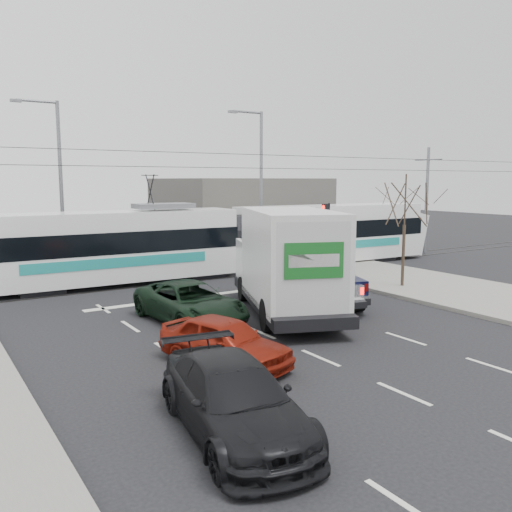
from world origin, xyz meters
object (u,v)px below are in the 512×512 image
dark_car (234,399)px  red_car (225,341)px  green_car (190,303)px  street_lamp_near (259,176)px  tram (234,239)px  silver_pickup (306,279)px  box_truck (287,263)px  bare_tree (405,205)px  traffic_signal (327,224)px  street_lamp_far (57,176)px  navy_pickup (321,276)px

dark_car → red_car: bearing=72.3°
green_car → dark_car: size_ratio=1.03×
street_lamp_near → tram: 6.38m
silver_pickup → tram: bearing=93.6°
street_lamp_near → red_car: (-11.54, -16.09, -4.45)m
box_truck → green_car: box_truck is taller
street_lamp_near → dark_car: size_ratio=1.85×
silver_pickup → red_car: bearing=-131.5°
bare_tree → dark_car: 16.11m
bare_tree → green_car: bearing=-179.5°
traffic_signal → street_lamp_near: (0.84, 7.50, 2.37)m
green_car → bare_tree: bearing=-2.9°
tram → red_car: 14.53m
silver_pickup → dark_car: silver_pickup is taller
red_car → silver_pickup: bearing=18.3°
box_truck → dark_car: box_truck is taller
street_lamp_far → silver_pickup: street_lamp_far is taller
tram → dark_car: (-9.31, -15.85, -1.10)m
street_lamp_far → silver_pickup: 15.40m
navy_pickup → street_lamp_far: bearing=137.8°
street_lamp_far → navy_pickup: 15.74m
navy_pickup → dark_car: 12.00m
silver_pickup → box_truck: size_ratio=0.70×
navy_pickup → green_car: (-5.89, -0.11, -0.35)m
silver_pickup → box_truck: 2.32m
green_car → tram: bearing=47.7°
street_lamp_near → dark_car: bearing=-124.2°
bare_tree → dark_car: (-13.59, -8.08, -3.08)m
bare_tree → red_car: 13.06m
traffic_signal → tram: bearing=129.9°
silver_pickup → red_car: 7.93m
navy_pickup → green_car: bearing=-158.7°
bare_tree → green_car: size_ratio=1.00×
box_truck → green_car: (-3.41, 0.97, -1.21)m
bare_tree → green_car: bare_tree is taller
bare_tree → street_lamp_far: bearing=131.1°
street_lamp_far → tram: size_ratio=0.36×
traffic_signal → green_car: size_ratio=0.72×
traffic_signal → dark_car: 17.48m
traffic_signal → dark_car: traffic_signal is taller
traffic_signal → red_car: bearing=-141.2°
green_car → red_car: 4.66m
street_lamp_far → box_truck: size_ratio=1.11×
green_car → street_lamp_near: bearing=44.9°
silver_pickup → bare_tree: bearing=11.2°
tram → silver_pickup: bearing=-96.3°
street_lamp_far → silver_pickup: bearing=-64.7°
street_lamp_far → silver_pickup: (6.35, -13.40, -4.13)m
street_lamp_near → silver_pickup: street_lamp_near is taller
silver_pickup → dark_car: 11.55m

